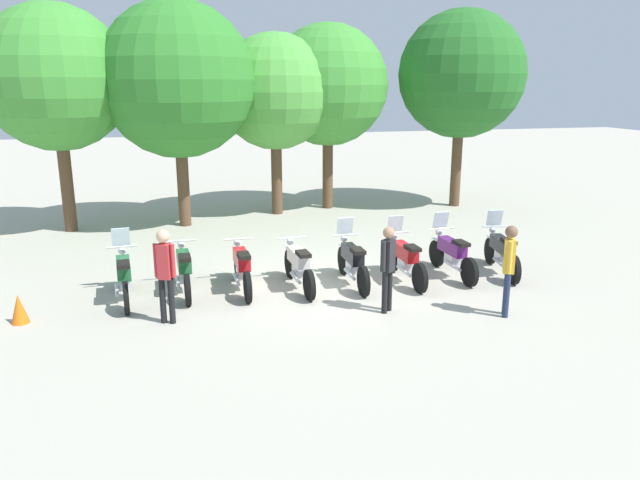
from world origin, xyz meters
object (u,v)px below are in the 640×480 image
object	(u,v)px
motorcycle_0	(124,275)
motorcycle_1	(184,269)
motorcycle_7	(501,251)
person_1	(388,263)
tree_1	(177,80)
motorcycle_5	(405,258)
traffic_cone	(19,309)
person_2	(165,269)
tree_4	(461,75)
motorcycle_4	(352,261)
motorcycle_3	(298,265)
motorcycle_2	(242,267)
tree_2	(275,92)
motorcycle_6	(452,253)
tree_3	(328,85)
tree_0	(55,78)
person_0	(509,263)

from	to	relation	value
motorcycle_0	motorcycle_1	xyz separation A→B (m)	(1.19, 0.16, -0.01)
motorcycle_1	motorcycle_7	world-z (taller)	motorcycle_7
person_1	tree_1	xyz separation A→B (m)	(-3.46, 8.39, 3.37)
motorcycle_5	traffic_cone	xyz separation A→B (m)	(-7.75, -0.51, -0.24)
motorcycle_7	motorcycle_5	bearing A→B (deg)	101.16
tree_1	traffic_cone	world-z (taller)	tree_1
person_1	person_2	size ratio (longest dim) A/B	0.95
tree_1	tree_4	bearing A→B (deg)	4.53
motorcycle_4	person_1	distance (m)	1.82
motorcycle_3	motorcycle_0	bearing A→B (deg)	84.51
tree_1	traffic_cone	bearing A→B (deg)	-114.18
motorcycle_4	motorcycle_5	bearing A→B (deg)	-93.21
motorcycle_2	motorcycle_0	bearing A→B (deg)	90.23
motorcycle_3	tree_2	size ratio (longest dim) A/B	0.37
motorcycle_3	traffic_cone	xyz separation A→B (m)	(-5.38, -0.64, -0.23)
motorcycle_6	tree_3	xyz separation A→B (m)	(-0.71, 8.15, 3.68)
motorcycle_7	tree_2	xyz separation A→B (m)	(-3.81, 7.75, 3.47)
motorcycle_2	motorcycle_1	bearing A→B (deg)	82.91
motorcycle_1	tree_0	bearing A→B (deg)	23.96
tree_4	traffic_cone	size ratio (longest dim) A/B	12.23
tree_1	motorcycle_0	bearing A→B (deg)	-102.64
motorcycle_2	tree_3	bearing A→B (deg)	-27.32
person_1	motorcycle_6	bearing A→B (deg)	89.89
motorcycle_3	motorcycle_7	xyz separation A→B (m)	(4.76, -0.14, 0.01)
traffic_cone	motorcycle_2	bearing A→B (deg)	11.20
tree_1	tree_3	xyz separation A→B (m)	(4.98, 1.53, -0.16)
tree_2	tree_3	world-z (taller)	tree_3
tree_3	tree_4	bearing A→B (deg)	-9.73
person_0	traffic_cone	world-z (taller)	person_0
motorcycle_6	motorcycle_7	bearing A→B (deg)	-96.66
person_0	person_1	world-z (taller)	person_0
motorcycle_3	tree_1	bearing A→B (deg)	15.05
tree_3	motorcycle_7	bearing A→B (deg)	-77.01
person_1	tree_3	size ratio (longest dim) A/B	0.27
motorcycle_6	motorcycle_7	distance (m)	1.20
motorcycle_0	motorcycle_3	size ratio (longest dim) A/B	1.00
motorcycle_7	tree_3	distance (m)	9.24
motorcycle_3	tree_1	distance (m)	7.93
motorcycle_5	tree_4	xyz separation A→B (m)	(5.00, 7.48, 4.03)
tree_2	traffic_cone	distance (m)	11.05
tree_4	motorcycle_0	bearing A→B (deg)	-146.71
motorcycle_3	person_1	bearing A→B (deg)	-146.17
motorcycle_2	person_2	bearing A→B (deg)	133.75
person_2	tree_4	distance (m)	13.78
motorcycle_1	motorcycle_2	world-z (taller)	same
motorcycle_6	tree_0	distance (m)	11.91
motorcycle_3	tree_1	xyz separation A→B (m)	(-2.13, 6.60, 3.85)
motorcycle_2	motorcycle_7	size ratio (longest dim) A/B	1.01
motorcycle_3	tree_2	xyz separation A→B (m)	(0.96, 7.62, 3.48)
person_1	tree_4	xyz separation A→B (m)	(6.04, 9.15, 3.57)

